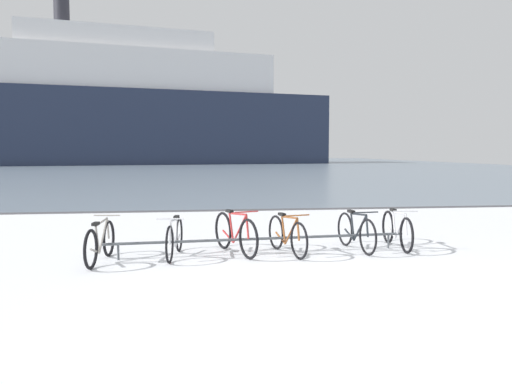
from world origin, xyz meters
The scene contains 9 objects.
ground centered at (0.00, 53.90, -0.04)m, with size 80.00×132.00×0.08m.
bike_rack centered at (-0.68, 3.08, 0.27)m, with size 5.59×0.51×0.31m.
bicycle_0 centered at (-3.46, 2.72, 0.34)m, with size 0.46×1.65×0.76m.
bicycle_1 centered at (-2.23, 2.99, 0.34)m, with size 0.46×1.63×0.76m.
bicycle_2 centered at (-1.14, 3.16, 0.38)m, with size 0.71×1.69×0.83m.
bicycle_3 centered at (-0.21, 2.99, 0.35)m, with size 0.55×1.61×0.77m.
bicycle_4 centered at (1.15, 3.18, 0.36)m, with size 0.46×1.64×0.78m.
bicycle_5 centered at (2.01, 3.31, 0.35)m, with size 0.46×1.73×0.78m.
ferry_ship centered at (-10.72, 67.65, 7.63)m, with size 57.62×22.45×22.75m.
Camera 1 is at (-1.95, -6.07, 1.88)m, focal length 35.93 mm.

